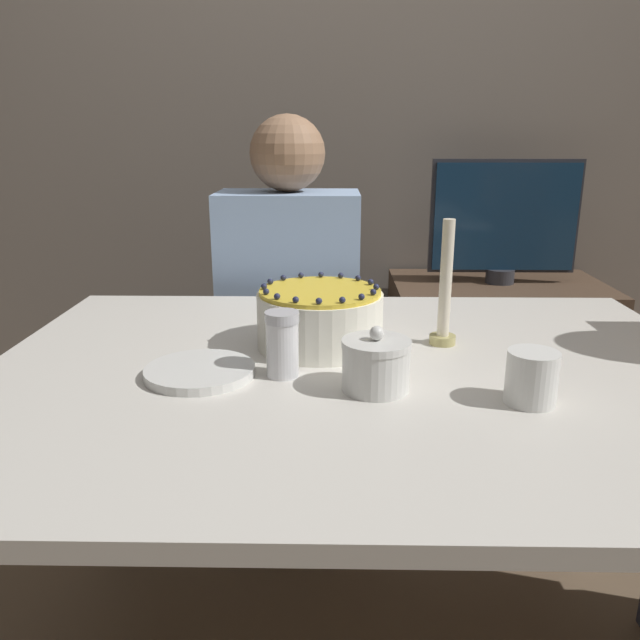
{
  "coord_description": "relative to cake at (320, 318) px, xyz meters",
  "views": [
    {
      "loc": [
        -0.05,
        -1.06,
        1.15
      ],
      "look_at": [
        -0.07,
        0.12,
        0.8
      ],
      "focal_mm": 35.0,
      "sensor_mm": 36.0,
      "label": 1
    }
  ],
  "objects": [
    {
      "name": "wall_behind",
      "position": [
        0.07,
        1.28,
        0.5
      ],
      "size": [
        8.0,
        0.05,
        2.6
      ],
      "color": "slate",
      "rests_on": "ground_plane"
    },
    {
      "name": "dining_table",
      "position": [
        0.07,
        -0.12,
        -0.17
      ],
      "size": [
        1.36,
        1.02,
        0.74
      ],
      "color": "beige",
      "rests_on": "ground_plane"
    },
    {
      "name": "cake",
      "position": [
        0.0,
        0.0,
        0.0
      ],
      "size": [
        0.25,
        0.25,
        0.13
      ],
      "color": "white",
      "rests_on": "dining_table"
    },
    {
      "name": "sugar_bowl",
      "position": [
        0.1,
        -0.22,
        -0.01
      ],
      "size": [
        0.11,
        0.11,
        0.11
      ],
      "color": "silver",
      "rests_on": "dining_table"
    },
    {
      "name": "sugar_shaker",
      "position": [
        -0.06,
        -0.16,
        0.0
      ],
      "size": [
        0.06,
        0.06,
        0.12
      ],
      "color": "white",
      "rests_on": "dining_table"
    },
    {
      "name": "plate_stack",
      "position": [
        -0.21,
        -0.16,
        -0.05
      ],
      "size": [
        0.19,
        0.19,
        0.02
      ],
      "color": "silver",
      "rests_on": "dining_table"
    },
    {
      "name": "candle",
      "position": [
        0.25,
        0.02,
        0.04
      ],
      "size": [
        0.05,
        0.05,
        0.25
      ],
      "color": "tan",
      "rests_on": "dining_table"
    },
    {
      "name": "cup",
      "position": [
        0.33,
        -0.27,
        -0.02
      ],
      "size": [
        0.08,
        0.08,
        0.09
      ],
      "color": "white",
      "rests_on": "dining_table"
    },
    {
      "name": "person_man_blue_shirt",
      "position": [
        -0.1,
        0.59,
        -0.28
      ],
      "size": [
        0.4,
        0.34,
        1.2
      ],
      "rotation": [
        0.0,
        0.0,
        3.14
      ],
      "color": "#2D2D38",
      "rests_on": "ground_plane"
    },
    {
      "name": "side_cabinet",
      "position": [
        0.62,
        1.0,
        -0.48
      ],
      "size": [
        0.75,
        0.47,
        0.64
      ],
      "color": "#4C3828",
      "rests_on": "ground_plane"
    },
    {
      "name": "tv_monitor",
      "position": [
        0.62,
        1.01,
        0.06
      ],
      "size": [
        0.52,
        0.1,
        0.43
      ],
      "color": "#2D2D33",
      "rests_on": "side_cabinet"
    }
  ]
}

